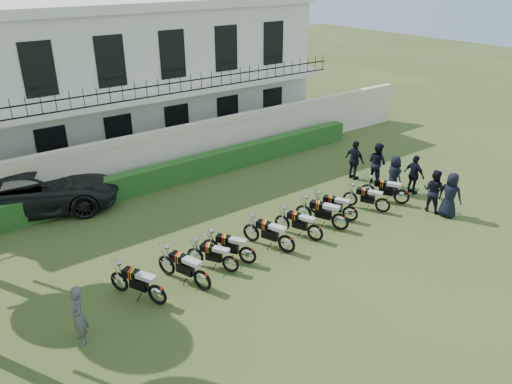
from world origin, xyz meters
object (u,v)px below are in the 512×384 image
motorcycle_7 (350,210)px  officer_3 (394,175)px  motorcycle_4 (287,240)px  inspector (78,315)px  motorcycle_0 (157,290)px  officer_1 (434,191)px  officer_4 (377,163)px  suv (33,190)px  officer_5 (355,160)px  motorcycle_9 (402,193)px  motorcycle_6 (340,218)px  motorcycle_5 (315,229)px  motorcycle_2 (230,260)px  motorcycle_3 (248,251)px  motorcycle_1 (202,276)px  officer_0 (450,195)px  officer_2 (414,175)px  motorcycle_8 (383,202)px

motorcycle_7 → officer_3: 3.48m
motorcycle_4 → inspector: size_ratio=1.21×
motorcycle_0 → officer_1: size_ratio=1.08×
officer_4 → officer_1: bearing=177.1°
suv → officer_1: bearing=-108.4°
officer_5 → motorcycle_9: bearing=171.9°
motorcycle_0 → officer_4: 12.03m
motorcycle_6 → motorcycle_5: bearing=156.3°
suv → motorcycle_9: bearing=-106.3°
motorcycle_2 → motorcycle_4: bearing=-35.6°
motorcycle_3 → motorcycle_6: bearing=-34.4°
officer_4 → motorcycle_3: bearing=107.4°
motorcycle_4 → officer_4: officer_4 is taller
motorcycle_5 → motorcycle_1: bearing=161.7°
motorcycle_3 → inspector: bearing=152.4°
motorcycle_1 → motorcycle_6: (5.96, 0.16, 0.00)m
officer_0 → officer_4: (0.30, 3.86, 0.03)m
motorcycle_6 → motorcycle_1: bearing=156.5°
officer_3 → officer_5: 2.07m
motorcycle_7 → motorcycle_3: bearing=153.2°
motorcycle_4 → officer_5: officer_5 is taller
officer_0 → officer_4: 3.88m
motorcycle_0 → motorcycle_7: 8.18m
motorcycle_4 → officer_0: 6.97m
officer_5 → motorcycle_0: bearing=105.0°
motorcycle_1 → motorcycle_7: bearing=-15.1°
officer_1 → officer_2: 1.66m
motorcycle_1 → motorcycle_2: motorcycle_1 is taller
suv → motorcycle_0: bearing=-154.0°
motorcycle_7 → motorcycle_2: bearing=153.9°
officer_2 → officer_5: 2.73m
motorcycle_3 → motorcycle_6: 4.04m
motorcycle_3 → motorcycle_5: motorcycle_5 is taller
motorcycle_3 → motorcycle_8: bearing=-33.1°
motorcycle_6 → officer_3: 4.33m
motorcycle_3 → officer_5: size_ratio=0.95×
officer_0 → motorcycle_2: bearing=63.6°
motorcycle_5 → motorcycle_6: size_ratio=0.96×
motorcycle_2 → motorcycle_3: size_ratio=0.95×
motorcycle_6 → motorcycle_8: 2.38m
motorcycle_2 → officer_1: (8.82, -1.14, 0.41)m
officer_0 → officer_5: bearing=-12.7°
motorcycle_1 → officer_0: 10.26m
motorcycle_2 → inspector: size_ratio=0.98×
motorcycle_2 → officer_5: bearing=-12.6°
motorcycle_5 → officer_5: 6.11m
motorcycle_6 → suv: size_ratio=0.31×
officer_1 → motorcycle_3: bearing=70.1°
motorcycle_6 → officer_0: (4.18, -1.68, 0.36)m
motorcycle_0 → officer_1: bearing=-30.9°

